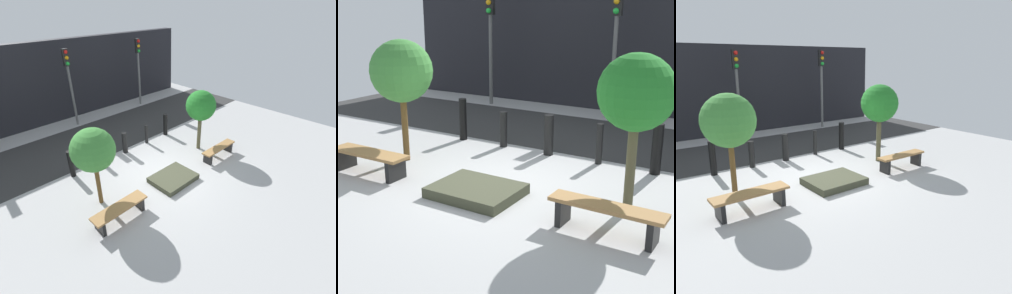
% 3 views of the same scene
% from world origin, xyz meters
% --- Properties ---
extents(ground_plane, '(18.00, 18.00, 0.00)m').
position_xyz_m(ground_plane, '(0.00, 0.00, 0.00)').
color(ground_plane, '#A8A8A8').
extents(road_strip, '(18.00, 3.54, 0.01)m').
position_xyz_m(road_strip, '(0.00, 4.33, 0.01)').
color(road_strip, '#313131').
rests_on(road_strip, ground).
extents(building_facade, '(16.20, 0.50, 4.02)m').
position_xyz_m(building_facade, '(0.00, 7.72, 2.01)').
color(building_facade, black).
rests_on(building_facade, ground).
extents(bench_left, '(1.77, 0.49, 0.47)m').
position_xyz_m(bench_left, '(-2.48, -0.72, 0.34)').
color(bench_left, black).
rests_on(bench_left, ground).
extents(bench_right, '(1.76, 0.40, 0.47)m').
position_xyz_m(bench_right, '(2.48, -0.72, 0.34)').
color(bench_right, black).
rests_on(bench_right, ground).
extents(planter_bed, '(1.52, 1.20, 0.19)m').
position_xyz_m(planter_bed, '(0.00, -0.52, 0.09)').
color(planter_bed, '#414330').
rests_on(planter_bed, ground).
extents(tree_behind_left_bench, '(1.31, 1.31, 2.61)m').
position_xyz_m(tree_behind_left_bench, '(-2.48, 0.33, 1.94)').
color(tree_behind_left_bench, brown).
rests_on(tree_behind_left_bench, ground).
extents(tree_behind_right_bench, '(1.23, 1.23, 2.59)m').
position_xyz_m(tree_behind_right_bench, '(2.48, 0.33, 1.95)').
color(tree_behind_right_bench, '#4D4930').
rests_on(tree_behind_right_bench, ground).
extents(bollard_far_left, '(0.19, 0.19, 1.05)m').
position_xyz_m(bollard_far_left, '(-2.41, 2.31, 0.52)').
color(bollard_far_left, black).
rests_on(bollard_far_left, ground).
extents(bollard_left, '(0.18, 0.18, 0.86)m').
position_xyz_m(bollard_left, '(-1.20, 2.31, 0.43)').
color(bollard_left, black).
rests_on(bollard_left, ground).
extents(bollard_center, '(0.22, 0.22, 0.93)m').
position_xyz_m(bollard_center, '(0.00, 2.31, 0.46)').
color(bollard_center, black).
rests_on(bollard_center, ground).
extents(bollard_right, '(0.14, 0.14, 0.88)m').
position_xyz_m(bollard_right, '(1.20, 2.31, 0.44)').
color(bollard_right, black).
rests_on(bollard_right, ground).
extents(bollard_far_right, '(0.21, 0.21, 1.04)m').
position_xyz_m(bollard_far_right, '(2.41, 2.31, 0.52)').
color(bollard_far_right, black).
rests_on(bollard_far_right, ground).
extents(traffic_light_west, '(0.28, 0.27, 3.74)m').
position_xyz_m(traffic_light_west, '(-4.27, 6.38, 2.58)').
color(traffic_light_west, '#555555').
rests_on(traffic_light_west, ground).
extents(traffic_light_mid_west, '(0.28, 0.27, 3.76)m').
position_xyz_m(traffic_light_mid_west, '(0.00, 6.38, 2.59)').
color(traffic_light_mid_west, '#5C5C5C').
rests_on(traffic_light_mid_west, ground).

